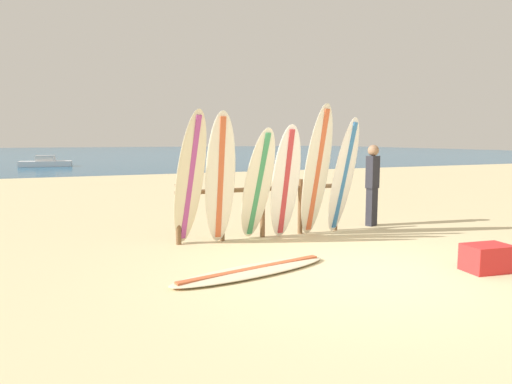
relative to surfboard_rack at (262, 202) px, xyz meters
The scene contains 13 objects.
ground_plane 2.61m from the surfboard_rack, 81.30° to the right, with size 120.00×120.00×0.00m, color beige.
ocean_water 55.51m from the surfboard_rack, 89.61° to the left, with size 120.00×80.00×0.01m, color #1E5984.
surfboard_rack is the anchor object (origin of this frame).
surfboard_leaning_far_left 1.51m from the surfboard_rack, 168.62° to the right, with size 0.61×0.92×2.23m.
surfboard_leaning_left 1.05m from the surfboard_rack, 162.33° to the right, with size 0.55×0.62×2.21m.
surfboard_leaning_center_left 0.55m from the surfboard_rack, 124.40° to the right, with size 0.53×0.91×1.96m.
surfboard_leaning_center 0.60m from the surfboard_rack, 54.76° to the right, with size 0.55×0.68×2.01m.
surfboard_leaning_center_right 1.11m from the surfboard_rack, 22.26° to the right, with size 0.61×0.67×2.38m.
surfboard_leaning_right 1.57m from the surfboard_rack, 13.71° to the right, with size 0.57×0.70×2.15m.
surfboard_lying_on_sand 2.33m from the surfboard_rack, 116.97° to the right, with size 2.45×1.03×0.08m.
beachgoer_standing 2.50m from the surfboard_rack, ahead, with size 0.31×0.25×1.64m.
small_boat_offshore 24.94m from the surfboard_rack, 100.07° to the left, with size 3.16×1.34×0.71m.
cooler_box 3.69m from the surfboard_rack, 58.63° to the right, with size 0.60×0.40×0.36m, color red.
Camera 1 is at (-3.62, -4.88, 1.76)m, focal length 31.90 mm.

